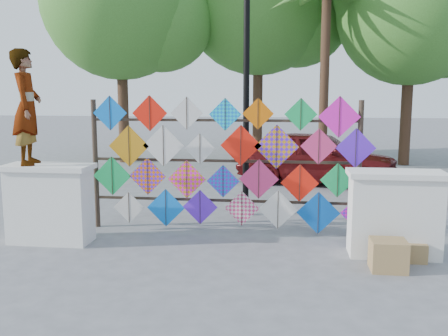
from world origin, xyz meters
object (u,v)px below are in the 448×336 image
at_px(vendor_woman, 27,107).
at_px(sedan, 317,157).
at_px(kite_rack, 227,164).
at_px(lamppost, 246,78).

xyz_separation_m(vendor_woman, sedan, (4.90, 5.87, -1.48)).
distance_m(vendor_woman, sedan, 7.79).
bearing_deg(sedan, vendor_woman, 153.24).
distance_m(kite_rack, lamppost, 1.96).
height_order(kite_rack, vendor_woman, vendor_woman).
xyz_separation_m(kite_rack, sedan, (1.82, 4.94, -0.50)).
xyz_separation_m(sedan, lamppost, (-1.60, -3.67, 1.98)).
bearing_deg(kite_rack, sedan, 69.76).
relative_size(sedan, lamppost, 0.94).
bearing_deg(lamppost, kite_rack, -99.73).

